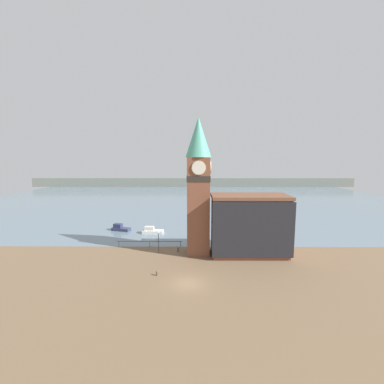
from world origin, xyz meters
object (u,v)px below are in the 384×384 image
pier_building (249,225)px  mooring_bollard_near (178,249)px  boat_near (152,231)px  boat_far (120,228)px  clock_tower (198,183)px  lamp_post (158,238)px  mooring_bollard_far (157,273)px

pier_building → mooring_bollard_near: pier_building is taller
boat_near → boat_far: 7.63m
boat_near → boat_far: size_ratio=1.01×
pier_building → boat_far: (-25.11, 13.81, -4.40)m
pier_building → boat_far: size_ratio=2.87×
clock_tower → lamp_post: (-6.56, -0.03, -9.13)m
lamp_post → mooring_bollard_near: bearing=10.9°
clock_tower → lamp_post: size_ratio=5.98×
boat_near → mooring_bollard_far: bearing=-77.1°
mooring_bollard_far → boat_near: bearing=101.0°
boat_near → lamp_post: 11.95m
boat_far → lamp_post: bearing=-37.3°
pier_building → boat_far: 28.99m
clock_tower → boat_far: 24.31m
clock_tower → mooring_bollard_far: size_ratio=34.75×
mooring_bollard_far → boat_far: bearing=117.1°
lamp_post → boat_near: bearing=104.5°
boat_far → mooring_bollard_near: bearing=-28.4°
clock_tower → mooring_bollard_near: (-3.41, 0.58, -11.28)m
boat_far → mooring_bollard_far: 24.50m
clock_tower → mooring_bollard_near: size_ratio=27.04×
pier_building → boat_near: pier_building is taller
mooring_bollard_far → lamp_post: lamp_post is taller
mooring_bollard_far → clock_tower: bearing=55.7°
boat_near → boat_far: bearing=165.7°
boat_near → mooring_bollard_near: boat_near is taller
clock_tower → boat_near: clock_tower is taller
lamp_post → mooring_bollard_far: bearing=-83.9°
boat_near → lamp_post: (2.95, -11.39, 2.07)m
boat_near → mooring_bollard_far: size_ratio=6.90×
pier_building → mooring_bollard_far: bearing=-150.2°
boat_near → mooring_bollard_near: 12.39m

